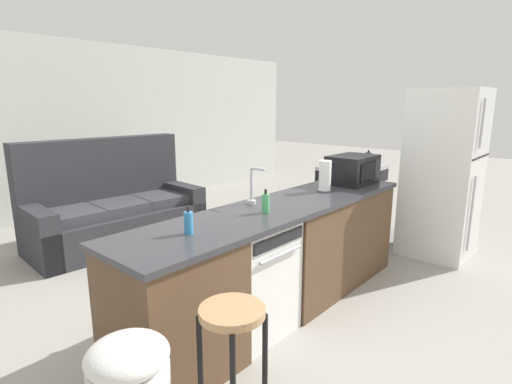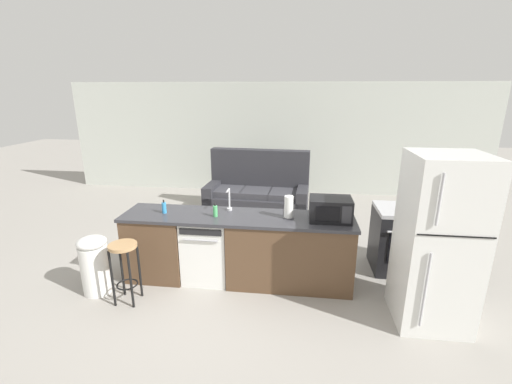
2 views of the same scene
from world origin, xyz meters
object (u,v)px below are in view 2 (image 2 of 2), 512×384
object	(u,v)px
stove_range	(402,239)
couch	(258,194)
bar_stool	(124,260)
kettle	(424,206)
dishwasher	(208,248)
microwave	(330,209)
refrigerator	(438,242)
dish_soap_bottle	(164,208)
trash_bin	(95,264)
paper_towel_roll	(289,207)
soap_bottle	(215,211)

from	to	relation	value
stove_range	couch	bearing A→B (deg)	137.91
bar_stool	couch	xyz separation A→B (m)	(1.17, 3.22, -0.14)
kettle	bar_stool	xyz separation A→B (m)	(-3.58, -1.07, -0.45)
dishwasher	microwave	size ratio (longest dim) A/B	1.68
refrigerator	dish_soap_bottle	size ratio (longest dim) A/B	10.45
microwave	trash_bin	distance (m)	2.95
bar_stool	paper_towel_roll	bearing A→B (deg)	19.36
microwave	bar_stool	xyz separation A→B (m)	(-2.36, -0.64, -0.50)
dish_soap_bottle	refrigerator	bearing A→B (deg)	-9.65
bar_stool	trash_bin	xyz separation A→B (m)	(-0.47, 0.14, -0.16)
soap_bottle	couch	xyz separation A→B (m)	(0.22, 2.63, -0.58)
dishwasher	trash_bin	distance (m)	1.38
trash_bin	dish_soap_bottle	bearing A→B (deg)	33.71
dish_soap_bottle	kettle	bearing A→B (deg)	7.52
dishwasher	dish_soap_bottle	world-z (taller)	dish_soap_bottle
soap_bottle	paper_towel_roll	bearing A→B (deg)	4.05
paper_towel_roll	stove_range	bearing A→B (deg)	19.22
soap_bottle	bar_stool	distance (m)	1.20
stove_range	soap_bottle	distance (m)	2.59
paper_towel_roll	soap_bottle	world-z (taller)	paper_towel_roll
refrigerator	bar_stool	size ratio (longest dim) A/B	2.48
paper_towel_roll	kettle	bearing A→B (deg)	13.58
kettle	trash_bin	bearing A→B (deg)	-167.09
dish_soap_bottle	paper_towel_roll	bearing A→B (deg)	0.77
dishwasher	microwave	bearing A→B (deg)	-0.05
microwave	soap_bottle	size ratio (longest dim) A/B	2.84
refrigerator	dish_soap_bottle	world-z (taller)	refrigerator
soap_bottle	couch	size ratio (longest dim) A/B	0.09
microwave	dish_soap_bottle	bearing A→B (deg)	-179.63
dishwasher	refrigerator	xyz separation A→B (m)	(2.60, -0.55, 0.50)
dishwasher	trash_bin	bearing A→B (deg)	-158.47
dish_soap_bottle	microwave	bearing A→B (deg)	0.37
stove_range	dish_soap_bottle	size ratio (longest dim) A/B	5.11
refrigerator	dish_soap_bottle	xyz separation A→B (m)	(-3.15, 0.53, 0.05)
kettle	paper_towel_roll	bearing A→B (deg)	-166.42
dish_soap_bottle	kettle	world-z (taller)	kettle
soap_bottle	bar_stool	world-z (taller)	soap_bottle
soap_bottle	trash_bin	size ratio (longest dim) A/B	0.24
microwave	couch	size ratio (longest dim) A/B	0.24
kettle	bar_stool	bearing A→B (deg)	-163.38
bar_stool	trash_bin	world-z (taller)	same
refrigerator	microwave	bearing A→B (deg)	152.45
dishwasher	kettle	distance (m)	2.86
stove_range	couch	xyz separation A→B (m)	(-2.24, 2.02, -0.06)
dishwasher	paper_towel_roll	world-z (taller)	paper_towel_roll
stove_range	trash_bin	distance (m)	4.03
dishwasher	bar_stool	bearing A→B (deg)	-141.48
soap_bottle	microwave	bearing A→B (deg)	2.29
paper_towel_roll	bar_stool	size ratio (longest dim) A/B	0.38
kettle	dishwasher	bearing A→B (deg)	-171.32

